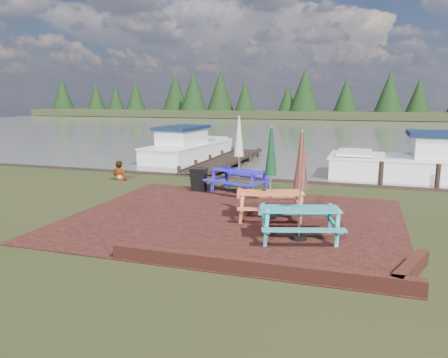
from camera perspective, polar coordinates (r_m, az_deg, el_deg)
ground at (r=11.24m, az=-0.22°, el=-6.58°), size 120.00×120.00×0.00m
paving at (r=12.15m, az=1.26°, el=-5.22°), size 9.00×7.50×0.02m
brick_wall at (r=8.49m, az=8.63°, el=-11.44°), size 6.21×1.79×0.30m
water at (r=47.44m, az=14.01°, el=6.24°), size 120.00×60.00×0.02m
far_treeline at (r=76.28m, az=15.77°, el=10.14°), size 120.00×10.00×8.10m
picnic_table_teal at (r=10.32m, az=9.88°, el=-3.12°), size 2.24×2.10×2.57m
picnic_table_red at (r=12.03m, az=6.08°, el=-1.11°), size 2.22×2.08×2.54m
picnic_table_blue at (r=15.28m, az=1.93°, el=1.61°), size 2.39×2.25×2.68m
chalkboard at (r=15.55m, az=-3.30°, el=-0.10°), size 0.53×0.50×0.85m
jetty at (r=22.77m, az=0.31°, el=2.48°), size 1.76×9.08×1.00m
boat_jetty at (r=25.52m, az=-4.73°, el=4.05°), size 3.12×7.52×2.13m
boat_near at (r=20.87m, az=25.89°, el=1.70°), size 8.49×2.96×2.30m
person at (r=18.13m, az=-13.55°, el=2.31°), size 0.60×0.41×1.61m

